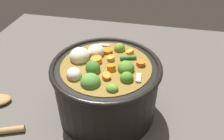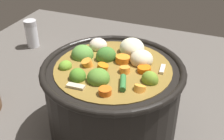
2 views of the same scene
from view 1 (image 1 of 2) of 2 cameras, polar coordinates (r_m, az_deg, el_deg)
The scene contains 2 objects.
ground_plane at distance 0.64m, azimuth -1.26°, elevation -9.83°, with size 1.10×1.10×0.00m, color #514C47.
cooking_pot at distance 0.59m, azimuth -1.41°, elevation -4.29°, with size 0.27×0.27×0.18m.
Camera 1 is at (0.11, -0.43, 0.47)m, focal length 37.26 mm.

